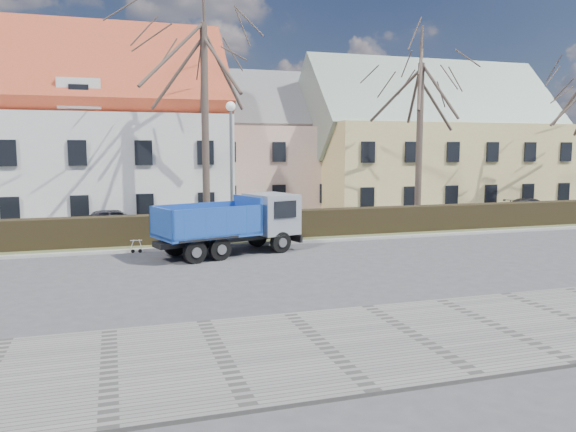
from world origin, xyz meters
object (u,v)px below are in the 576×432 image
object	(u,v)px
parked_car_a	(115,220)
parked_car_b	(530,206)
cart_frame	(131,246)
streetlight	(231,170)
dump_truck	(224,225)

from	to	relation	value
parked_car_a	parked_car_b	distance (m)	26.18
cart_frame	parked_car_a	size ratio (longest dim) A/B	0.18
streetlight	cart_frame	xyz separation A→B (m)	(-4.80, -2.64, -3.00)
dump_truck	streetlight	distance (m)	4.79
dump_truck	streetlight	bearing A→B (deg)	56.94
parked_car_a	parked_car_b	bearing A→B (deg)	-102.13
cart_frame	parked_car_a	distance (m)	6.47
parked_car_b	parked_car_a	bearing A→B (deg)	79.33
dump_truck	parked_car_a	distance (m)	9.03
dump_truck	streetlight	xyz separation A→B (m)	(1.17, 4.16, 2.07)
dump_truck	cart_frame	bearing A→B (deg)	139.95
streetlight	parked_car_a	xyz separation A→B (m)	(-5.42, 3.79, -2.68)
cart_frame	parked_car_b	distance (m)	26.37
cart_frame	parked_car_b	bearing A→B (deg)	14.13
streetlight	parked_car_a	bearing A→B (deg)	145.04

